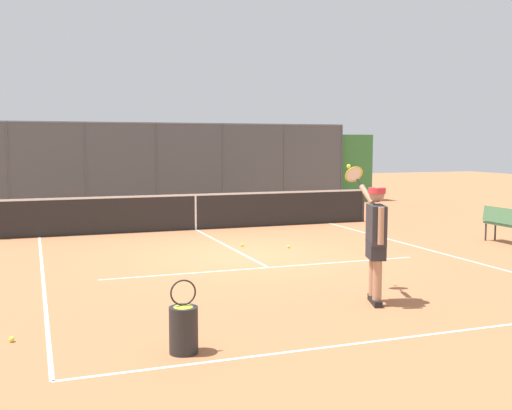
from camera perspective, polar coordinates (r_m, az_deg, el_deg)
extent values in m
plane|color=#B76B42|center=(12.88, -1.13, -4.61)|extent=(60.00, 60.00, 0.00)
cube|color=white|center=(7.71, 13.39, -11.82)|extent=(7.94, 0.05, 0.01)
cube|color=white|center=(11.56, 1.16, -5.78)|extent=(6.19, 0.05, 0.01)
cube|color=white|center=(13.88, 15.91, -4.07)|extent=(0.05, 9.88, 0.01)
cube|color=white|center=(11.30, -19.05, -6.37)|extent=(0.05, 9.88, 0.01)
cube|color=white|center=(14.09, -2.83, -3.71)|extent=(0.05, 5.43, 0.01)
cylinder|color=#474C51|center=(24.19, 7.87, 3.77)|extent=(0.07, 0.07, 3.03)
cylinder|color=#474C51|center=(23.17, 2.61, 3.74)|extent=(0.07, 0.07, 3.03)
cylinder|color=#474C51|center=(22.36, -3.09, 3.67)|extent=(0.07, 0.07, 3.03)
cylinder|color=#474C51|center=(21.79, -9.15, 3.55)|extent=(0.07, 0.07, 3.03)
cylinder|color=#474C51|center=(21.47, -15.46, 3.38)|extent=(0.07, 0.07, 3.03)
cylinder|color=#474C51|center=(21.42, -21.88, 3.17)|extent=(0.07, 0.07, 3.03)
cylinder|color=#474C51|center=(21.79, -9.21, 7.42)|extent=(14.39, 0.05, 0.05)
cube|color=#474C51|center=(21.79, -9.15, 3.55)|extent=(14.39, 0.02, 3.03)
cube|color=#387A3D|center=(22.44, -9.45, 3.12)|extent=(17.39, 0.90, 2.65)
cube|color=silver|center=(21.71, -9.00, -0.26)|extent=(15.39, 0.18, 0.15)
cylinder|color=#2D2D2D|center=(18.53, 9.82, 0.14)|extent=(0.09, 0.09, 1.07)
cube|color=black|center=(16.62, -5.60, -0.72)|extent=(10.09, 0.02, 0.91)
cube|color=white|center=(16.57, -5.61, 0.93)|extent=(10.09, 0.04, 0.05)
cube|color=white|center=(16.62, -5.60, -0.72)|extent=(0.05, 0.04, 0.91)
cube|color=black|center=(9.06, 11.08, -8.85)|extent=(0.19, 0.28, 0.09)
cylinder|color=#A87A5B|center=(8.96, 11.13, -6.16)|extent=(0.13, 0.13, 0.78)
cube|color=black|center=(9.31, 10.73, -8.45)|extent=(0.19, 0.28, 0.09)
cylinder|color=#A87A5B|center=(9.21, 10.78, -5.83)|extent=(0.13, 0.13, 0.78)
cube|color=#28282D|center=(9.03, 10.99, -4.07)|extent=(0.34, 0.46, 0.26)
cube|color=#2D2D33|center=(8.98, 11.03, -1.79)|extent=(0.35, 0.52, 0.56)
cylinder|color=#A87A5B|center=(8.69, 11.44, -1.90)|extent=(0.08, 0.08, 0.52)
cylinder|color=#A87A5B|center=(9.36, 10.20, 0.94)|extent=(0.09, 0.38, 0.29)
sphere|color=#A87A5B|center=(8.93, 11.08, 0.94)|extent=(0.22, 0.22, 0.22)
cylinder|color=red|center=(8.93, 11.09, 1.32)|extent=(0.31, 0.31, 0.08)
cube|color=red|center=(9.04, 10.93, 1.17)|extent=(0.24, 0.24, 0.02)
cylinder|color=black|center=(9.56, 9.52, 2.02)|extent=(0.04, 0.17, 0.13)
torus|color=gold|center=(9.72, 9.01, 2.82)|extent=(0.30, 0.19, 0.26)
cylinder|color=silver|center=(9.72, 9.01, 2.82)|extent=(0.25, 0.15, 0.21)
sphere|color=#CCDB33|center=(9.88, 8.54, 3.56)|extent=(0.07, 0.07, 0.07)
sphere|color=#D6E042|center=(7.89, -21.61, -11.43)|extent=(0.07, 0.07, 0.07)
sphere|color=#CCDB33|center=(13.90, -1.28, -3.71)|extent=(0.07, 0.07, 0.07)
sphere|color=#CCDB33|center=(13.70, 3.03, -3.86)|extent=(0.07, 0.07, 0.07)
cube|color=#477A51|center=(15.31, 22.30, -1.72)|extent=(0.38, 1.30, 0.05)
cube|color=#477A51|center=(15.17, 21.85, -0.93)|extent=(0.09, 1.30, 0.36)
cylinder|color=#333338|center=(15.88, 21.19, -2.23)|extent=(0.04, 0.04, 0.44)
cylinder|color=#333338|center=(15.69, 20.42, -2.29)|extent=(0.04, 0.04, 0.44)
cylinder|color=black|center=(6.98, -6.69, -11.37)|extent=(0.32, 0.32, 0.52)
torus|color=black|center=(6.87, -6.73, -8.02)|extent=(0.29, 0.02, 0.29)
ellipsoid|color=#CCDB33|center=(6.92, -6.71, -9.55)|extent=(0.27, 0.27, 0.10)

